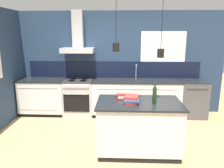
% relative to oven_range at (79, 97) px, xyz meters
% --- Properties ---
extents(ground_plane, '(16.00, 16.00, 0.00)m').
position_rel_oven_range_xyz_m(ground_plane, '(0.88, -1.69, -0.46)').
color(ground_plane, tan).
rests_on(ground_plane, ground).
extents(wall_back, '(5.60, 2.21, 2.60)m').
position_rel_oven_range_xyz_m(wall_back, '(0.83, 0.32, 0.90)').
color(wall_back, navy).
rests_on(wall_back, ground_plane).
extents(counter_run_left, '(1.13, 0.64, 0.91)m').
position_rel_oven_range_xyz_m(counter_run_left, '(-0.93, 0.01, 0.01)').
color(counter_run_left, black).
rests_on(counter_run_left, ground_plane).
extents(counter_run_sink, '(2.19, 0.64, 1.28)m').
position_rel_oven_range_xyz_m(counter_run_sink, '(1.45, 0.01, 0.01)').
color(counter_run_sink, black).
rests_on(counter_run_sink, ground_plane).
extents(oven_range, '(0.73, 0.66, 0.91)m').
position_rel_oven_range_xyz_m(oven_range, '(0.00, 0.00, 0.00)').
color(oven_range, '#B5B5BA').
rests_on(oven_range, ground_plane).
extents(dishwasher, '(0.64, 0.65, 0.91)m').
position_rel_oven_range_xyz_m(dishwasher, '(2.86, 0.00, -0.00)').
color(dishwasher, '#4C4C51').
rests_on(dishwasher, ground_plane).
extents(kitchen_island, '(1.44, 0.88, 0.91)m').
position_rel_oven_range_xyz_m(kitchen_island, '(1.39, -1.75, 0.00)').
color(kitchen_island, black).
rests_on(kitchen_island, ground_plane).
extents(bottle_on_island, '(0.07, 0.07, 0.34)m').
position_rel_oven_range_xyz_m(bottle_on_island, '(1.63, -1.83, 0.60)').
color(bottle_on_island, '#193319').
rests_on(bottle_on_island, kitchen_island).
extents(book_stack, '(0.28, 0.34, 0.12)m').
position_rel_oven_range_xyz_m(book_stack, '(1.25, -1.78, 0.51)').
color(book_stack, '#B2332D').
rests_on(book_stack, kitchen_island).
extents(red_supply_box, '(0.19, 0.13, 0.09)m').
position_rel_oven_range_xyz_m(red_supply_box, '(1.08, -1.60, 0.50)').
color(red_supply_box, red).
rests_on(red_supply_box, kitchen_island).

